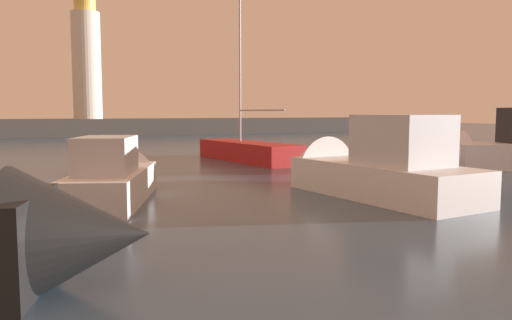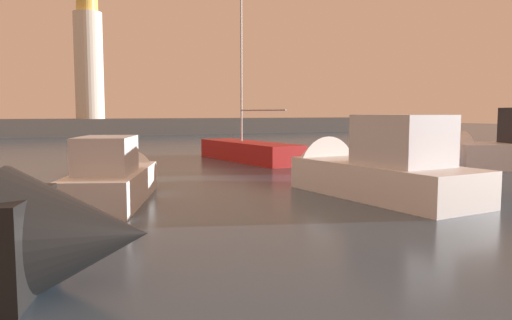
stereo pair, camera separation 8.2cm
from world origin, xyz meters
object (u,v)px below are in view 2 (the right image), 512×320
object	(u,v)px
motorboat_1	(494,150)
sailboat_moored	(249,151)
motorboat_0	(118,177)
motorboat_4	(357,168)
lighthouse	(89,58)

from	to	relation	value
motorboat_1	sailboat_moored	world-z (taller)	sailboat_moored
motorboat_0	motorboat_4	xyz separation A→B (m)	(8.26, -2.50, 0.16)
motorboat_4	sailboat_moored	distance (m)	12.77
lighthouse	motorboat_1	xyz separation A→B (m)	(14.33, -48.93, -8.92)
motorboat_0	motorboat_1	world-z (taller)	motorboat_1
lighthouse	motorboat_0	xyz separation A→B (m)	(-5.11, -49.67, -9.18)
lighthouse	sailboat_moored	bearing A→B (deg)	-83.54
lighthouse	motorboat_4	world-z (taller)	lighthouse
motorboat_4	lighthouse	bearing A→B (deg)	93.45
motorboat_0	motorboat_1	distance (m)	19.46
motorboat_4	sailboat_moored	bearing A→B (deg)	84.05
sailboat_moored	lighthouse	bearing A→B (deg)	96.46
motorboat_4	sailboat_moored	size ratio (longest dim) A/B	0.78
lighthouse	motorboat_4	bearing A→B (deg)	-86.55
lighthouse	sailboat_moored	size ratio (longest dim) A/B	1.38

